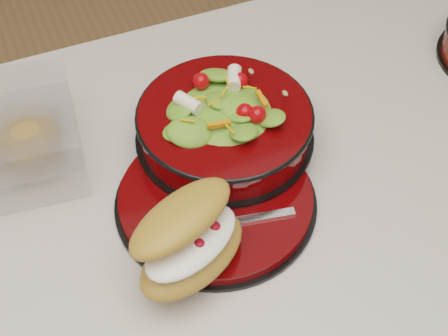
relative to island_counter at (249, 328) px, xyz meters
name	(u,v)px	position (x,y,z in m)	size (l,w,h in m)	color
island_counter	(249,328)	(0.00, 0.00, 0.00)	(1.24, 0.74, 0.90)	white
dinner_plate	(217,199)	(-0.07, -0.02, 0.46)	(0.26, 0.26, 0.02)	black
salad_bowl	(225,119)	(-0.02, 0.07, 0.50)	(0.24, 0.24, 0.10)	black
croissant	(190,239)	(-0.13, -0.10, 0.51)	(0.17, 0.15, 0.09)	#AB7C34
fork	(231,222)	(-0.07, -0.07, 0.47)	(0.15, 0.04, 0.00)	silver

